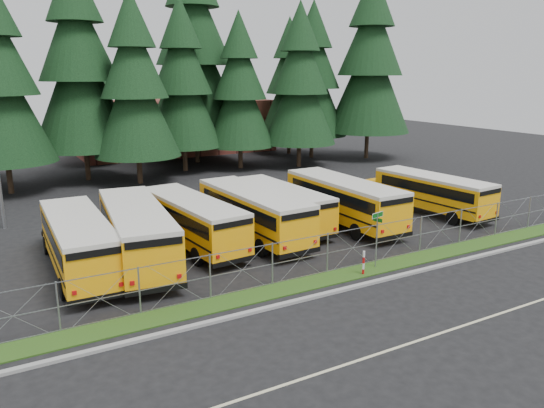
{
  "coord_description": "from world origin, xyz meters",
  "views": [
    {
      "loc": [
        -14.99,
        -20.36,
        9.38
      ],
      "look_at": [
        -1.18,
        4.0,
        2.32
      ],
      "focal_mm": 35.0,
      "sensor_mm": 36.0,
      "label": 1
    }
  ],
  "objects": [
    {
      "name": "bus_4",
      "position": [
        -1.64,
        5.72,
        1.42
      ],
      "size": [
        3.03,
        10.92,
        2.84
      ],
      "primitive_type": null,
      "rotation": [
        0.0,
        0.0,
        0.04
      ],
      "color": "#FFA408",
      "rests_on": "ground"
    },
    {
      "name": "conifer_13",
      "position": [
        16.99,
        32.07,
        7.62
      ],
      "size": [
        6.9,
        6.9,
        15.25
      ],
      "primitive_type": null,
      "color": "black",
      "rests_on": "ground"
    },
    {
      "name": "curb",
      "position": [
        0.0,
        -3.1,
        0.06
      ],
      "size": [
        50.0,
        0.25,
        0.12
      ],
      "primitive_type": "cube",
      "color": "gray",
      "rests_on": "ground"
    },
    {
      "name": "chainlink_fence",
      "position": [
        0.0,
        -1.0,
        1.0
      ],
      "size": [
        44.0,
        0.1,
        2.0
      ],
      "primitive_type": null,
      "color": "gray",
      "rests_on": "ground"
    },
    {
      "name": "conifer_6",
      "position": [
        7.9,
        26.34,
        7.46
      ],
      "size": [
        6.75,
        6.75,
        14.93
      ],
      "primitive_type": null,
      "color": "black",
      "rests_on": "ground"
    },
    {
      "name": "grass_verge",
      "position": [
        0.0,
        -1.7,
        0.03
      ],
      "size": [
        50.0,
        1.4,
        0.06
      ],
      "primitive_type": "cube",
      "color": "#214413",
      "rests_on": "ground"
    },
    {
      "name": "bus_2",
      "position": [
        -8.47,
        4.93,
        1.48
      ],
      "size": [
        4.0,
        11.54,
        2.96
      ],
      "primitive_type": null,
      "rotation": [
        0.0,
        0.0,
        -0.12
      ],
      "color": "#FFA408",
      "rests_on": "ground"
    },
    {
      "name": "street_sign",
      "position": [
        1.45,
        -1.61,
        2.03
      ],
      "size": [
        0.82,
        0.54,
        2.81
      ],
      "color": "gray",
      "rests_on": "ground"
    },
    {
      "name": "conifer_7",
      "position": [
        13.41,
        24.26,
        7.96
      ],
      "size": [
        7.2,
        7.2,
        15.92
      ],
      "primitive_type": null,
      "color": "black",
      "rests_on": "ground"
    },
    {
      "name": "road_lane_line",
      "position": [
        0.0,
        -8.0,
        0.01
      ],
      "size": [
        50.0,
        0.12,
        0.01
      ],
      "primitive_type": "cube",
      "color": "beige",
      "rests_on": "ground"
    },
    {
      "name": "striped_bollard",
      "position": [
        0.32,
        -2.08,
        0.6
      ],
      "size": [
        0.11,
        0.11,
        1.2
      ],
      "primitive_type": "cylinder",
      "color": "#B20C0C",
      "rests_on": "ground"
    },
    {
      "name": "ground",
      "position": [
        0.0,
        0.0,
        0.0
      ],
      "size": [
        120.0,
        120.0,
        0.0
      ],
      "primitive_type": "plane",
      "color": "black",
      "rests_on": "ground"
    },
    {
      "name": "conifer_3",
      "position": [
        -6.45,
        27.69,
        9.44
      ],
      "size": [
        8.54,
        8.54,
        18.88
      ],
      "primitive_type": null,
      "color": "black",
      "rests_on": "ground"
    },
    {
      "name": "conifer_11",
      "position": [
        -4.33,
        35.9,
        7.29
      ],
      "size": [
        6.59,
        6.59,
        14.57
      ],
      "primitive_type": null,
      "color": "black",
      "rests_on": "ground"
    },
    {
      "name": "bus_east",
      "position": [
        11.38,
        4.75,
        1.31
      ],
      "size": [
        3.18,
        10.12,
        2.61
      ],
      "primitive_type": null,
      "rotation": [
        0.0,
        0.0,
        0.08
      ],
      "color": "#FFA408",
      "rests_on": "ground"
    },
    {
      "name": "bus_3",
      "position": [
        -5.2,
        6.08,
        1.36
      ],
      "size": [
        3.36,
        10.52,
        2.71
      ],
      "primitive_type": null,
      "rotation": [
        0.0,
        0.0,
        0.09
      ],
      "color": "#FFA408",
      "rests_on": "ground"
    },
    {
      "name": "bus_5",
      "position": [
        0.87,
        6.84,
        1.29
      ],
      "size": [
        2.71,
        9.91,
        2.58
      ],
      "primitive_type": null,
      "rotation": [
        0.0,
        0.0,
        0.04
      ],
      "color": "#FFA408",
      "rests_on": "ground"
    },
    {
      "name": "conifer_4",
      "position": [
        -2.84,
        24.06,
        7.97
      ],
      "size": [
        7.2,
        7.2,
        15.93
      ],
      "primitive_type": null,
      "color": "black",
      "rests_on": "ground"
    },
    {
      "name": "conifer_12",
      "position": [
        5.45,
        31.62,
        11.0
      ],
      "size": [
        9.95,
        9.95,
        22.0
      ],
      "primitive_type": null,
      "color": "black",
      "rests_on": "ground"
    },
    {
      "name": "brick_building",
      "position": [
        6.0,
        40.0,
        3.0
      ],
      "size": [
        22.0,
        10.0,
        6.0
      ],
      "primitive_type": "cube",
      "color": "brown",
      "rests_on": "ground"
    },
    {
      "name": "conifer_9",
      "position": [
        22.77,
        25.11,
        9.85
      ],
      "size": [
        8.91,
        8.91,
        19.7
      ],
      "primitive_type": null,
      "color": "black",
      "rests_on": "ground"
    },
    {
      "name": "conifer_8",
      "position": [
        17.75,
        28.47,
        8.34
      ],
      "size": [
        7.54,
        7.54,
        16.68
      ],
      "primitive_type": null,
      "color": "black",
      "rests_on": "ground"
    },
    {
      "name": "bus_1",
      "position": [
        -11.23,
        5.02,
        1.39
      ],
      "size": [
        2.74,
        10.64,
        2.77
      ],
      "primitive_type": null,
      "rotation": [
        0.0,
        0.0,
        -0.02
      ],
      "color": "#FFA408",
      "rests_on": "ground"
    },
    {
      "name": "conifer_5",
      "position": [
        2.6,
        27.63,
        8.06
      ],
      "size": [
        7.29,
        7.29,
        16.11
      ],
      "primitive_type": null,
      "color": "black",
      "rests_on": "ground"
    },
    {
      "name": "bus_6",
      "position": [
        4.53,
        5.48,
        1.44
      ],
      "size": [
        2.62,
        11.0,
        2.88
      ],
      "primitive_type": null,
      "rotation": [
        0.0,
        0.0,
        0.0
      ],
      "color": "#FFA408",
      "rests_on": "ground"
    }
  ]
}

